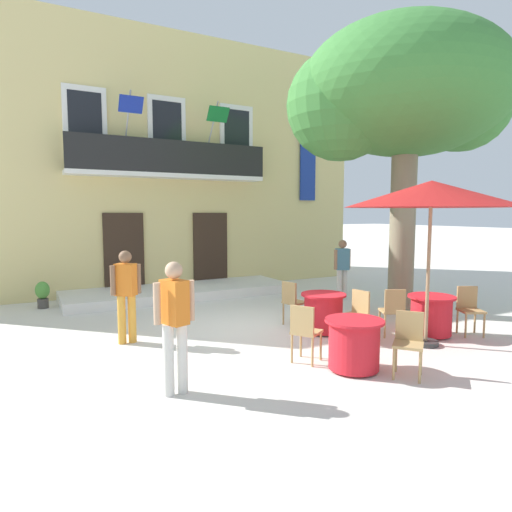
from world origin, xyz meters
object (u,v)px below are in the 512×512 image
at_px(cafe_chair_middle_1, 305,329).
at_px(cafe_chair_front_1, 293,300).
at_px(ground_planter_left, 43,293).
at_px(pedestrian_mid_plaza, 342,266).
at_px(cafe_table_middle, 354,344).
at_px(cafe_chair_middle_0, 409,339).
at_px(pedestrian_near_entrance, 126,291).
at_px(plane_tree, 403,96).
at_px(cafe_chair_near_tree_1, 393,309).
at_px(cafe_table_near_tree, 431,315).
at_px(cafe_table_front, 323,312).
at_px(cafe_chair_near_tree_0, 469,307).
at_px(cafe_chair_front_0, 357,312).
at_px(cafe_umbrella, 431,195).
at_px(pedestrian_by_tree, 175,320).

distance_m(cafe_chair_middle_1, cafe_chair_front_1, 2.25).
distance_m(ground_planter_left, pedestrian_mid_plaza, 7.55).
distance_m(cafe_table_middle, cafe_chair_middle_0, 0.77).
bearing_deg(cafe_chair_middle_1, pedestrian_near_entrance, 133.03).
distance_m(cafe_chair_middle_0, pedestrian_near_entrance, 4.73).
bearing_deg(cafe_table_middle, plane_tree, 35.87).
bearing_deg(pedestrian_near_entrance, cafe_chair_near_tree_1, -23.44).
bearing_deg(plane_tree, cafe_table_middle, -144.13).
xyz_separation_m(cafe_table_near_tree, cafe_table_front, (-1.66, 1.13, 0.00)).
bearing_deg(cafe_table_front, cafe_table_middle, -114.31).
xyz_separation_m(cafe_chair_near_tree_0, cafe_chair_near_tree_1, (-1.40, 0.56, 0.00)).
xyz_separation_m(cafe_chair_middle_1, pedestrian_mid_plaza, (3.68, 3.62, 0.37)).
relative_size(cafe_chair_middle_1, cafe_chair_front_1, 1.00).
xyz_separation_m(cafe_chair_middle_0, cafe_table_front, (0.31, 2.39, -0.14)).
relative_size(ground_planter_left, pedestrian_mid_plaza, 0.41).
height_order(cafe_chair_front_1, pedestrian_near_entrance, pedestrian_near_entrance).
bearing_deg(cafe_table_near_tree, cafe_chair_front_0, 164.49).
bearing_deg(cafe_table_middle, pedestrian_near_entrance, 132.09).
distance_m(cafe_chair_front_0, pedestrian_near_entrance, 4.13).
bearing_deg(cafe_chair_near_tree_1, plane_tree, 42.30).
relative_size(cafe_table_near_tree, cafe_umbrella, 0.30).
relative_size(cafe_table_near_tree, cafe_chair_near_tree_0, 0.95).
xyz_separation_m(cafe_chair_middle_1, pedestrian_near_entrance, (-2.19, 2.34, 0.40)).
distance_m(cafe_table_near_tree, cafe_chair_front_0, 1.52).
height_order(plane_tree, cafe_chair_near_tree_1, plane_tree).
relative_size(pedestrian_near_entrance, pedestrian_by_tree, 0.97).
bearing_deg(cafe_table_near_tree, cafe_chair_near_tree_1, 158.28).
distance_m(cafe_table_front, pedestrian_mid_plaza, 3.38).
bearing_deg(ground_planter_left, cafe_chair_near_tree_0, -42.00).
xyz_separation_m(cafe_umbrella, ground_planter_left, (-5.78, 6.45, -2.25)).
distance_m(cafe_chair_front_1, ground_planter_left, 6.14).
bearing_deg(pedestrian_mid_plaza, cafe_chair_front_1, -147.93).
xyz_separation_m(cafe_chair_near_tree_0, cafe_umbrella, (-1.27, -0.10, 2.08)).
relative_size(cafe_chair_middle_0, cafe_chair_front_1, 1.00).
height_order(cafe_chair_near_tree_1, pedestrian_mid_plaza, pedestrian_mid_plaza).
height_order(cafe_table_near_tree, pedestrian_near_entrance, pedestrian_near_entrance).
xyz_separation_m(ground_planter_left, pedestrian_near_entrance, (1.21, -3.86, 0.57)).
relative_size(cafe_chair_near_tree_0, pedestrian_mid_plaza, 0.57).
bearing_deg(ground_planter_left, cafe_chair_near_tree_1, -45.67).
bearing_deg(cafe_table_front, pedestrian_near_entrance, 162.88).
bearing_deg(ground_planter_left, cafe_chair_middle_1, -61.32).
bearing_deg(cafe_chair_near_tree_1, pedestrian_by_tree, -172.18).
bearing_deg(cafe_chair_middle_1, cafe_umbrella, -5.84).
bearing_deg(cafe_chair_front_0, cafe_chair_front_1, 107.11).
bearing_deg(cafe_chair_middle_0, ground_planter_left, 120.93).
distance_m(cafe_table_near_tree, pedestrian_mid_plaza, 3.59).
height_order(cafe_chair_front_0, pedestrian_near_entrance, pedestrian_near_entrance).
bearing_deg(cafe_chair_front_1, pedestrian_mid_plaza, 32.07).
xyz_separation_m(ground_planter_left, pedestrian_by_tree, (1.29, -6.39, 0.60)).
height_order(cafe_chair_near_tree_0, ground_planter_left, cafe_chair_near_tree_0).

